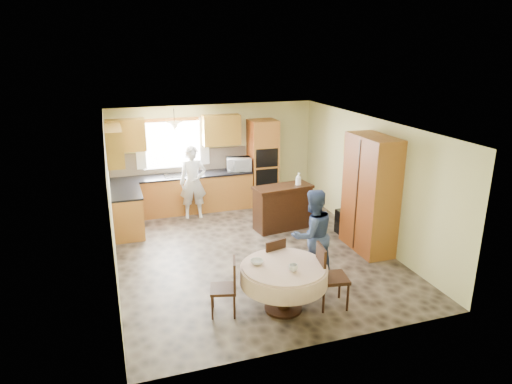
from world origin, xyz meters
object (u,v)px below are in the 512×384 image
at_px(chair_left, 228,284).
at_px(person_dining, 312,235).
at_px(dining_table, 284,275).
at_px(person_sink, 193,182).
at_px(cupboard, 371,194).
at_px(chair_back, 272,261).
at_px(chair_right, 328,273).
at_px(sideboard, 282,209).
at_px(oven_tower, 263,163).

bearing_deg(chair_left, person_dining, 125.03).
xyz_separation_m(chair_left, person_dining, (1.64, 0.61, 0.32)).
bearing_deg(dining_table, person_sink, 97.05).
height_order(cupboard, chair_back, cupboard).
bearing_deg(dining_table, chair_left, 168.66).
distance_m(cupboard, person_dining, 1.76).
relative_size(dining_table, chair_back, 1.44).
height_order(cupboard, chair_right, cupboard).
bearing_deg(chair_back, sideboard, -130.02).
bearing_deg(chair_back, chair_left, 13.88).
xyz_separation_m(oven_tower, chair_right, (-0.63, -4.85, -0.50)).
height_order(chair_left, chair_right, chair_right).
bearing_deg(dining_table, oven_tower, 74.64).
xyz_separation_m(dining_table, person_sink, (-0.53, 4.31, 0.27)).
bearing_deg(sideboard, chair_left, -132.31).
distance_m(sideboard, chair_back, 2.64).
bearing_deg(cupboard, dining_table, -147.19).
distance_m(oven_tower, person_dining, 4.00).
xyz_separation_m(chair_right, person_dining, (0.15, 0.89, 0.24)).
distance_m(chair_back, person_dining, 0.84).
height_order(oven_tower, person_sink, oven_tower).
xyz_separation_m(sideboard, chair_left, (-1.99, -2.86, 0.03)).
bearing_deg(cupboard, chair_back, -159.06).
bearing_deg(chair_left, person_sink, -169.41).
bearing_deg(sideboard, cupboard, -58.81).
bearing_deg(chair_back, person_sink, -95.90).
xyz_separation_m(cupboard, chair_right, (-1.70, -1.64, -0.57)).
distance_m(cupboard, dining_table, 2.87).
relative_size(sideboard, cupboard, 0.56).
relative_size(oven_tower, chair_right, 2.10).
xyz_separation_m(oven_tower, person_sink, (-1.83, -0.43, -0.22)).
bearing_deg(chair_right, person_dining, 0.03).
height_order(person_sink, person_dining, person_sink).
bearing_deg(cupboard, oven_tower, 108.43).
bearing_deg(cupboard, chair_right, -136.09).
distance_m(oven_tower, chair_back, 4.32).
distance_m(sideboard, cupboard, 2.04).
distance_m(dining_table, person_sink, 4.35).
height_order(oven_tower, dining_table, oven_tower).
bearing_deg(chair_right, dining_table, 90.18).
bearing_deg(sideboard, chair_back, -122.69).
height_order(dining_table, chair_left, chair_left).
relative_size(chair_left, person_sink, 0.52).
bearing_deg(person_sink, sideboard, -31.58).
height_order(sideboard, dining_table, sideboard).
relative_size(chair_back, person_dining, 0.57).
bearing_deg(person_sink, dining_table, -77.49).
xyz_separation_m(oven_tower, sideboard, (-0.13, -1.71, -0.61)).
xyz_separation_m(sideboard, person_dining, (-0.35, -2.25, 0.34)).
distance_m(person_sink, person_dining, 3.78).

